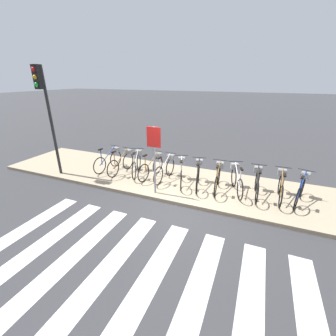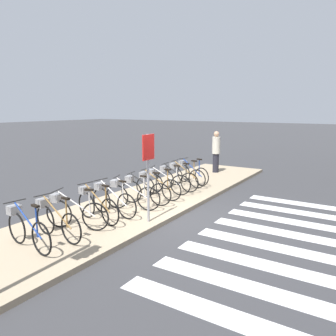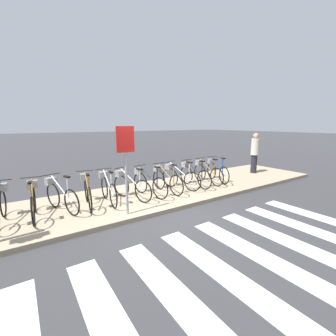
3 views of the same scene
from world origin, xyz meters
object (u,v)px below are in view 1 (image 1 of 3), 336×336
at_px(parked_bicycle_6, 198,174).
at_px(parked_bicycle_11, 301,189).
at_px(parked_bicycle_3, 152,165).
at_px(parked_bicycle_2, 137,163).
at_px(parked_bicycle_5, 181,171).
at_px(parked_bicycle_8, 236,179).
at_px(parked_bicycle_9, 257,182).
at_px(parked_bicycle_7, 218,177).
at_px(parked_bicycle_1, 122,162).
at_px(parked_bicycle_4, 166,168).
at_px(parked_bicycle_10, 281,186).
at_px(parked_bicycle_0, 110,159).
at_px(sign_post, 154,149).
at_px(traffic_light, 44,100).

height_order(parked_bicycle_6, parked_bicycle_11, same).
xyz_separation_m(parked_bicycle_3, parked_bicycle_6, (1.77, -0.12, 0.00)).
bearing_deg(parked_bicycle_2, parked_bicycle_5, -4.58).
bearing_deg(parked_bicycle_8, parked_bicycle_9, -2.64).
bearing_deg(parked_bicycle_9, parked_bicycle_7, -177.95).
distance_m(parked_bicycle_2, parked_bicycle_11, 5.50).
relative_size(parked_bicycle_8, parked_bicycle_9, 0.96).
xyz_separation_m(parked_bicycle_1, parked_bicycle_4, (1.80, 0.05, 0.00)).
height_order(parked_bicycle_2, parked_bicycle_8, same).
bearing_deg(parked_bicycle_5, parked_bicycle_3, 174.37).
height_order(parked_bicycle_1, parked_bicycle_10, same).
distance_m(parked_bicycle_0, parked_bicycle_5, 3.06).
distance_m(parked_bicycle_6, parked_bicycle_9, 1.86).
distance_m(parked_bicycle_1, parked_bicycle_4, 1.80).
relative_size(parked_bicycle_0, parked_bicycle_8, 1.04).
height_order(parked_bicycle_5, sign_post, sign_post).
distance_m(parked_bicycle_3, parked_bicycle_8, 3.00).
bearing_deg(parked_bicycle_2, parked_bicycle_4, -2.60).
bearing_deg(parked_bicycle_2, parked_bicycle_6, -3.58).
height_order(parked_bicycle_3, sign_post, sign_post).
relative_size(parked_bicycle_1, parked_bicycle_11, 1.03).
distance_m(parked_bicycle_7, parked_bicycle_9, 1.20).
height_order(parked_bicycle_2, sign_post, sign_post).
xyz_separation_m(parked_bicycle_3, parked_bicycle_10, (4.29, -0.02, 0.00)).
bearing_deg(parked_bicycle_11, parked_bicycle_2, 179.54).
bearing_deg(parked_bicycle_11, parked_bicycle_3, 179.86).
height_order(parked_bicycle_9, parked_bicycle_10, same).
relative_size(parked_bicycle_1, parked_bicycle_8, 1.05).
relative_size(parked_bicycle_1, parked_bicycle_2, 1.05).
distance_m(parked_bicycle_1, parked_bicycle_3, 1.25).
relative_size(parked_bicycle_3, parked_bicycle_6, 1.01).
relative_size(parked_bicycle_7, parked_bicycle_11, 1.03).
bearing_deg(parked_bicycle_0, parked_bicycle_2, 1.87).
bearing_deg(parked_bicycle_3, parked_bicycle_4, -2.44).
bearing_deg(parked_bicycle_0, parked_bicycle_3, 0.24).
relative_size(parked_bicycle_4, parked_bicycle_6, 1.02).
height_order(parked_bicycle_6, traffic_light, traffic_light).
xyz_separation_m(parked_bicycle_10, sign_post, (-3.64, -1.12, 1.02)).
distance_m(parked_bicycle_5, traffic_light, 5.24).
relative_size(parked_bicycle_0, parked_bicycle_9, 1.00).
xyz_separation_m(parked_bicycle_0, parked_bicycle_8, (4.89, -0.03, 0.00)).
bearing_deg(parked_bicycle_1, parked_bicycle_6, -0.90).
height_order(parked_bicycle_0, parked_bicycle_7, same).
relative_size(parked_bicycle_4, parked_bicycle_5, 1.05).
xyz_separation_m(parked_bicycle_1, parked_bicycle_8, (4.25, 0.04, 0.00)).
bearing_deg(parked_bicycle_6, sign_post, -137.68).
xyz_separation_m(parked_bicycle_3, parked_bicycle_9, (3.62, -0.06, 0.00)).
bearing_deg(parked_bicycle_5, parked_bicycle_1, 179.01).
xyz_separation_m(parked_bicycle_0, parked_bicycle_5, (3.06, -0.11, 0.00)).
distance_m(parked_bicycle_6, parked_bicycle_8, 1.24).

